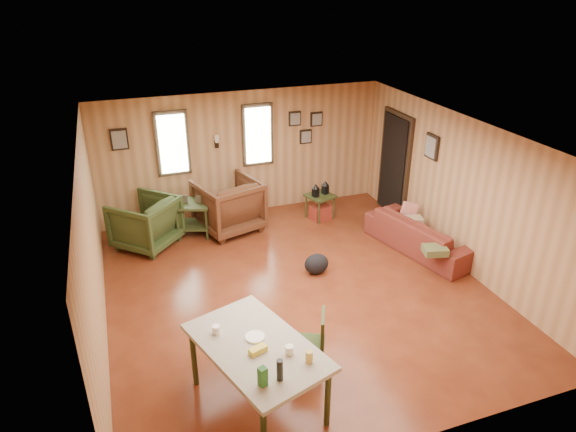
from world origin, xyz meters
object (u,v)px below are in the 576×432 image
Objects in this scene: end_table at (193,213)px; recliner_green at (145,220)px; dining_table at (257,351)px; recliner_brown at (228,203)px; side_table at (320,194)px; sofa at (422,229)px.

recliner_green is at bearing -171.24° from end_table.
recliner_brown is at bearing 62.49° from dining_table.
dining_table reaches higher than side_table.
end_table is at bearing 142.66° from recliner_green.
recliner_green is 3.27m from side_table.
recliner_green reaches higher than end_table.
end_table is (0.85, 0.13, -0.05)m from recliner_green.
dining_table is at bearing 54.59° from recliner_green.
side_table is (3.27, 0.00, 0.03)m from recliner_green.
side_table is at bearing 159.61° from recliner_brown.
sofa is 2.71× the size of side_table.
recliner_green is 0.86m from end_table.
recliner_green is at bearing 82.57° from dining_table.
end_table is 0.43× the size of dining_table.
recliner_brown is 4.36m from dining_table.
end_table is 4.31m from dining_table.
sofa is 1.90× the size of recliner_brown.
recliner_brown reaches higher than dining_table.
side_table is (2.42, -0.13, 0.07)m from end_table.
end_table is at bearing 176.96° from side_table.
recliner_green is 1.29× the size of side_table.
side_table is at bearing 133.94° from recliner_green.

